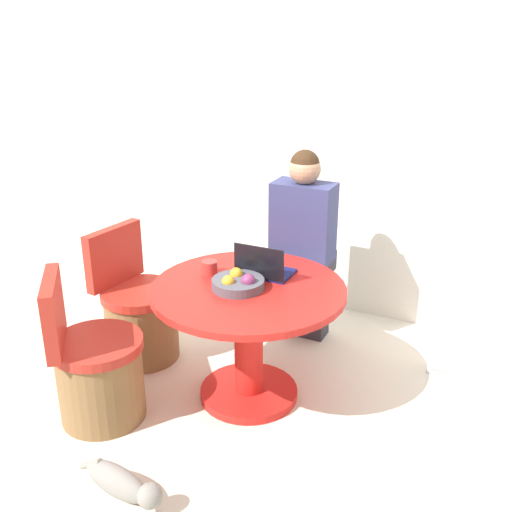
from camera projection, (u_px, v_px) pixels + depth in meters
ground_plane at (243, 418)px, 3.42m from camera, size 12.00×12.00×0.00m
wall_back at (342, 142)px, 4.28m from camera, size 7.00×0.06×2.60m
refrigerator at (505, 251)px, 3.68m from camera, size 0.68×0.66×1.59m
dining_table at (249, 323)px, 3.44m from camera, size 1.11×1.11×0.72m
chair_left_side at (139, 316)px, 3.95m from camera, size 0.52×0.51×0.88m
chair_near_left_corner at (96, 372)px, 3.33m from camera, size 0.58×0.58×0.88m
person_seated at (305, 240)px, 3.98m from camera, size 0.40×0.37×1.37m
laptop at (264, 269)px, 3.48m from camera, size 0.31×0.22×0.21m
fruit_bowl at (238, 283)px, 3.32m from camera, size 0.29×0.29×0.10m
coffee_cup at (209, 268)px, 3.51m from camera, size 0.09×0.09×0.08m
cat at (122, 483)px, 2.83m from camera, size 0.53×0.19×0.16m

